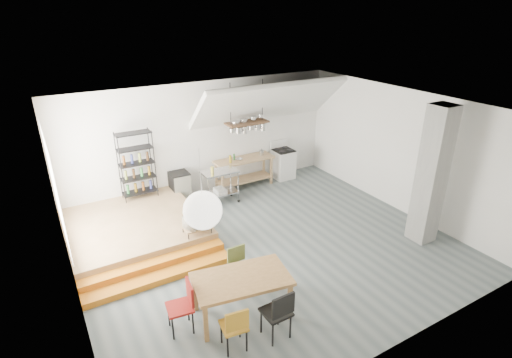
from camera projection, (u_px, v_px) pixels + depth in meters
floor at (268, 246)px, 9.12m from camera, size 8.00×8.00×0.00m
wall_back at (204, 139)px, 11.25m from camera, size 8.00×0.04×3.20m
wall_left at (65, 232)px, 6.64m from camera, size 0.04×7.00×3.20m
wall_right at (400, 151)px, 10.32m from camera, size 0.04×7.00×3.20m
ceiling at (270, 108)px, 7.84m from camera, size 8.00×7.00×0.02m
slope_ceiling at (269, 102)px, 11.22m from camera, size 4.40×1.44×1.32m
window_pane at (55, 188)px, 7.75m from camera, size 0.02×2.50×2.20m
platform at (135, 228)px, 9.47m from camera, size 3.00×3.00×0.40m
step_lower at (161, 277)px, 7.98m from camera, size 3.00×0.35×0.13m
step_upper at (155, 265)px, 8.23m from camera, size 3.00×0.35×0.27m
concrete_column at (432, 176)px, 8.81m from camera, size 0.50×0.50×3.20m
kitchen_counter at (244, 167)px, 11.87m from camera, size 1.80×0.60×0.91m
stove at (283, 163)px, 12.58m from camera, size 0.60×0.60×1.18m
pot_rack at (248, 125)px, 11.16m from camera, size 1.20×0.50×1.43m
wire_shelving at (137, 164)px, 10.20m from camera, size 0.88×0.38×1.80m
microwave_shelf at (197, 227)px, 8.85m from camera, size 0.60×0.40×0.16m
paper_lantern at (203, 210)px, 6.06m from camera, size 0.60×0.60×0.60m
dining_table at (242, 282)px, 6.85m from camera, size 1.79×1.19×0.78m
chair_mustard at (235, 325)px, 6.18m from camera, size 0.44×0.44×0.86m
chair_black at (279, 311)px, 6.39m from camera, size 0.44×0.44×0.95m
chair_olive at (239, 264)px, 7.63m from camera, size 0.40×0.40×0.86m
chair_red at (184, 303)px, 6.59m from camera, size 0.47×0.47×0.92m
rolling_cart at (220, 182)px, 10.89m from camera, size 0.97×0.55×0.95m
mini_fridge at (180, 187)px, 11.07m from camera, size 0.50×0.50×0.86m
microwave at (197, 220)px, 8.78m from camera, size 0.62×0.53×0.29m
bowl at (239, 159)px, 11.62m from camera, size 0.25×0.25×0.05m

